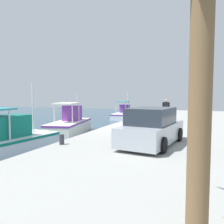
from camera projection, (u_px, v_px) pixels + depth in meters
quay_pier at (183, 137)px, 13.85m from camera, size 36.00×10.00×0.80m
fishing_boat_third at (70, 124)px, 17.38m from camera, size 5.56×2.91×3.03m
fishing_boat_fourth at (124, 114)px, 28.34m from camera, size 5.66×2.07×3.20m
pelican at (126, 124)px, 13.41m from camera, size 0.75×0.88×0.82m
fisherman_standing at (166, 108)px, 20.55m from camera, size 0.33×0.63×1.71m
parked_car at (152, 128)px, 9.82m from camera, size 4.29×2.29×1.57m
mooring_bollard_second at (62, 139)px, 9.87m from camera, size 0.21×0.21×0.43m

